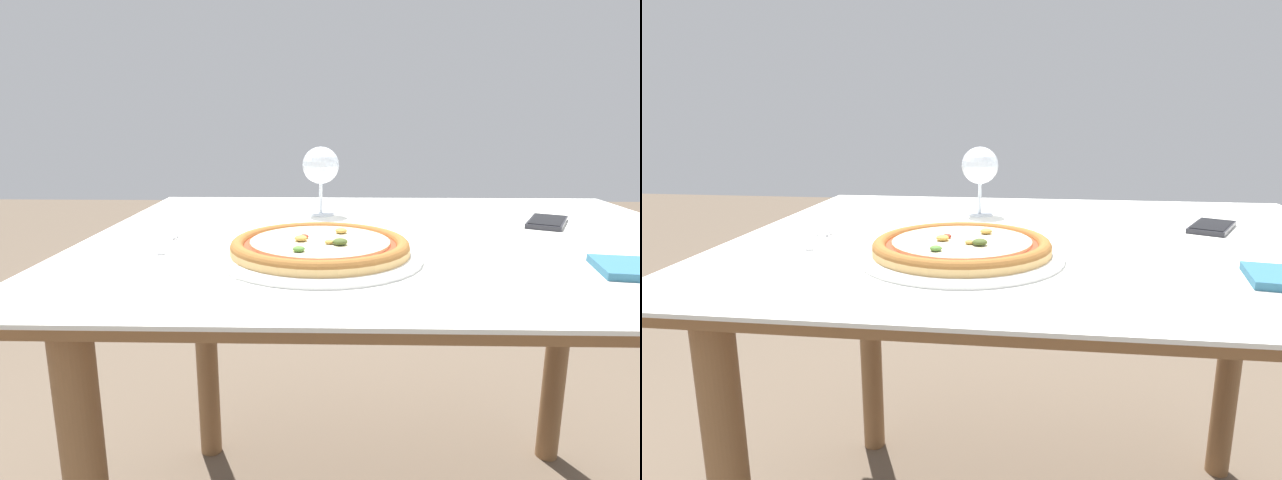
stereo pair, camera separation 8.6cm
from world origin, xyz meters
TOP-DOWN VIEW (x-y plane):
  - dining_table at (0.00, 0.00)m, footprint 1.19×0.94m
  - pizza_plate at (-0.15, -0.18)m, footprint 0.33×0.33m
  - fork at (-0.43, -0.08)m, footprint 0.05×0.17m
  - wine_glass_far_left at (-0.16, 0.21)m, footprint 0.08×0.08m
  - cell_phone at (0.32, 0.11)m, footprint 0.13×0.16m

SIDE VIEW (x-z plane):
  - dining_table at x=0.00m, z-range 0.27..1.00m
  - fork at x=-0.43m, z-range 0.73..0.74m
  - cell_phone at x=0.32m, z-range 0.73..0.74m
  - pizza_plate at x=-0.15m, z-range 0.73..0.77m
  - wine_glass_far_left at x=-0.16m, z-range 0.76..0.92m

